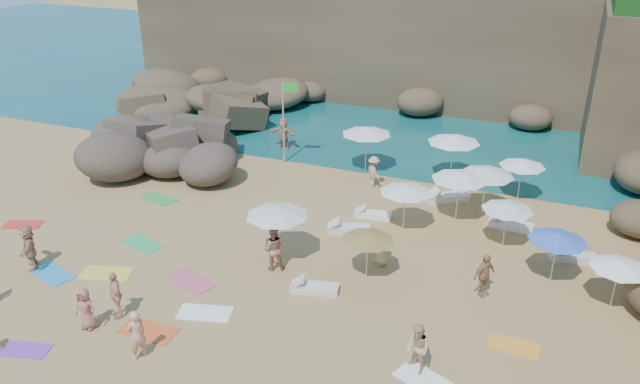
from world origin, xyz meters
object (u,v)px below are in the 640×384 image
at_px(parasol_2, 523,163).
at_px(person_stand_3, 484,275).
at_px(person_stand_4, 381,247).
at_px(parasol_0, 367,131).
at_px(person_stand_5, 283,133).
at_px(person_stand_1, 273,248).
at_px(person_stand_2, 374,172).
at_px(person_stand_6, 136,335).
at_px(flag_pole, 286,111).
at_px(rock_outcrop, 168,166).
at_px(parasol_1, 454,139).
at_px(lounger_0, 373,215).

distance_m(parasol_2, person_stand_3, 8.81).
xyz_separation_m(person_stand_3, person_stand_4, (-4.01, 0.65, -0.09)).
xyz_separation_m(parasol_0, person_stand_5, (-5.38, 1.40, -1.32)).
bearing_deg(person_stand_1, parasol_2, -153.72).
relative_size(person_stand_2, person_stand_6, 0.93).
bearing_deg(flag_pole, person_stand_5, 119.17).
bearing_deg(person_stand_3, person_stand_6, 164.93).
distance_m(flag_pole, parasol_0, 4.38).
bearing_deg(person_stand_3, parasol_2, 34.21).
height_order(rock_outcrop, person_stand_4, person_stand_4).
distance_m(rock_outcrop, person_stand_3, 18.47).
relative_size(parasol_1, person_stand_3, 1.57).
relative_size(person_stand_4, person_stand_5, 0.82).
distance_m(parasol_1, person_stand_6, 18.29).
relative_size(parasol_2, person_stand_6, 1.24).
xyz_separation_m(person_stand_3, person_stand_6, (-9.34, -7.43, 0.03)).
bearing_deg(flag_pole, person_stand_4, -46.25).
bearing_deg(person_stand_5, person_stand_6, -75.83).
xyz_separation_m(lounger_0, person_stand_4, (1.47, -3.69, 0.61)).
relative_size(parasol_0, person_stand_5, 1.42).
relative_size(parasol_2, lounger_0, 1.31).
xyz_separation_m(parasol_0, lounger_0, (1.99, -4.95, -2.10)).
distance_m(flag_pole, person_stand_1, 10.93).
distance_m(person_stand_3, person_stand_5, 16.70).
bearing_deg(parasol_1, person_stand_1, -113.12).
distance_m(rock_outcrop, person_stand_4, 14.48).
distance_m(flag_pole, lounger_0, 8.17).
relative_size(parasol_1, person_stand_4, 1.77).
relative_size(rock_outcrop, person_stand_3, 4.15).
bearing_deg(person_stand_6, person_stand_5, -143.32).
bearing_deg(person_stand_4, person_stand_1, -96.42).
bearing_deg(rock_outcrop, person_stand_2, 8.30).
height_order(parasol_1, person_stand_3, parasol_1).
height_order(rock_outcrop, parasol_2, parasol_2).
bearing_deg(parasol_0, person_stand_3, -51.22).
bearing_deg(person_stand_3, parasol_1, 53.99).
height_order(flag_pole, person_stand_5, flag_pole).
distance_m(parasol_2, person_stand_2, 7.00).
height_order(parasol_1, person_stand_2, parasol_1).
bearing_deg(person_stand_3, parasol_0, 75.20).
bearing_deg(person_stand_2, lounger_0, 151.07).
bearing_deg(rock_outcrop, parasol_1, 14.65).
distance_m(person_stand_2, person_stand_6, 15.23).
height_order(person_stand_3, person_stand_4, person_stand_3).
distance_m(person_stand_4, person_stand_5, 13.37).
relative_size(rock_outcrop, lounger_0, 4.25).
distance_m(lounger_0, person_stand_6, 12.41).
xyz_separation_m(rock_outcrop, flag_pole, (5.72, 2.82, 2.93)).
relative_size(rock_outcrop, flag_pole, 1.49).
relative_size(flag_pole, person_stand_2, 2.89).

